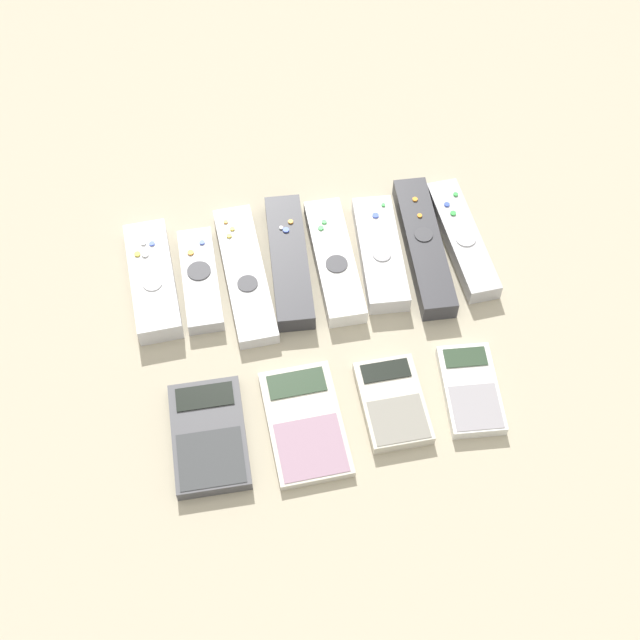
{
  "coord_description": "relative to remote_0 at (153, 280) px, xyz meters",
  "views": [
    {
      "loc": [
        -0.1,
        -0.56,
        0.91
      ],
      "look_at": [
        0.0,
        0.03,
        0.01
      ],
      "focal_mm": 50.0,
      "sensor_mm": 36.0,
      "label": 1
    }
  ],
  "objects": [
    {
      "name": "remote_1",
      "position": [
        0.06,
        -0.01,
        -0.0
      ],
      "size": [
        0.05,
        0.15,
        0.02
      ],
      "rotation": [
        0.0,
        0.0,
        0.01
      ],
      "color": "#B7B7BC",
      "rests_on": "ground_plane"
    },
    {
      "name": "remote_6",
      "position": [
        0.35,
        -0.0,
        -0.0
      ],
      "size": [
        0.05,
        0.21,
        0.03
      ],
      "rotation": [
        0.0,
        0.0,
        -0.03
      ],
      "color": "#333338",
      "rests_on": "ground_plane"
    },
    {
      "name": "calculator_2",
      "position": [
        0.26,
        -0.22,
        -0.01
      ],
      "size": [
        0.07,
        0.12,
        0.02
      ],
      "rotation": [
        0.0,
        0.0,
        0.02
      ],
      "color": "beige",
      "rests_on": "ground_plane"
    },
    {
      "name": "remote_0",
      "position": [
        0.0,
        0.0,
        0.0
      ],
      "size": [
        0.06,
        0.17,
        0.03
      ],
      "rotation": [
        0.0,
        0.0,
        0.06
      ],
      "color": "silver",
      "rests_on": "ground_plane"
    },
    {
      "name": "ground_plane",
      "position": [
        0.2,
        -0.13,
        -0.01
      ],
      "size": [
        3.0,
        3.0,
        0.0
      ],
      "primitive_type": "plane",
      "color": "#B2A88E"
    },
    {
      "name": "calculator_1",
      "position": [
        0.16,
        -0.22,
        -0.01
      ],
      "size": [
        0.09,
        0.15,
        0.01
      ],
      "rotation": [
        0.0,
        0.0,
        0.04
      ],
      "color": "beige",
      "rests_on": "ground_plane"
    },
    {
      "name": "remote_4",
      "position": [
        0.23,
        -0.0,
        -0.0
      ],
      "size": [
        0.05,
        0.19,
        0.02
      ],
      "rotation": [
        0.0,
        0.0,
        0.01
      ],
      "color": "white",
      "rests_on": "ground_plane"
    },
    {
      "name": "remote_3",
      "position": [
        0.17,
        0.0,
        -0.0
      ],
      "size": [
        0.06,
        0.2,
        0.03
      ],
      "rotation": [
        0.0,
        0.0,
        -0.05
      ],
      "color": "#333338",
      "rests_on": "ground_plane"
    },
    {
      "name": "remote_5",
      "position": [
        0.29,
        -0.0,
        -0.0
      ],
      "size": [
        0.06,
        0.17,
        0.03
      ],
      "rotation": [
        0.0,
        0.0,
        -0.06
      ],
      "color": "silver",
      "rests_on": "ground_plane"
    },
    {
      "name": "remote_2",
      "position": [
        0.12,
        -0.01,
        -0.0
      ],
      "size": [
        0.06,
        0.21,
        0.02
      ],
      "rotation": [
        0.0,
        0.0,
        0.05
      ],
      "color": "silver",
      "rests_on": "ground_plane"
    },
    {
      "name": "remote_7",
      "position": [
        0.4,
        0.0,
        -0.0
      ],
      "size": [
        0.05,
        0.19,
        0.03
      ],
      "rotation": [
        0.0,
        0.0,
        0.07
      ],
      "color": "#B7B7BC",
      "rests_on": "ground_plane"
    },
    {
      "name": "calculator_3",
      "position": [
        0.36,
        -0.21,
        -0.01
      ],
      "size": [
        0.07,
        0.12,
        0.02
      ],
      "rotation": [
        0.0,
        0.0,
        -0.07
      ],
      "color": "silver",
      "rests_on": "ground_plane"
    },
    {
      "name": "calculator_0",
      "position": [
        0.05,
        -0.22,
        -0.01
      ],
      "size": [
        0.08,
        0.14,
        0.02
      ],
      "rotation": [
        0.0,
        0.0,
        -0.0
      ],
      "color": "#4C4C51",
      "rests_on": "ground_plane"
    }
  ]
}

